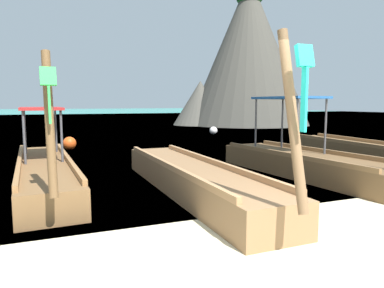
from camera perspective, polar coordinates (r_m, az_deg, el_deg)
ground at (r=4.26m, az=22.29°, el=-18.43°), size 120.00×120.00×0.00m
sea_water at (r=64.90m, az=-19.60°, el=4.63°), size 120.00×120.00×0.00m
longtail_boat_green_ribbon at (r=8.28m, az=-22.69°, el=-3.99°), size 1.32×6.20×2.50m
longtail_boat_turquoise_ribbon at (r=6.99m, az=0.03°, el=-5.60°), size 1.10×6.32×2.63m
longtail_boat_red_ribbon at (r=9.09m, az=17.99°, el=-2.81°), size 1.82×5.93×2.72m
longtail_boat_blue_ribbon at (r=11.80m, az=27.05°, el=-1.34°), size 1.50×7.29×2.76m
karst_rock at (r=30.43m, az=8.69°, el=14.19°), size 11.19×10.08×12.05m
mooring_buoy_near at (r=14.18m, az=-19.18°, el=0.09°), size 0.50×0.50×0.50m
mooring_buoy_far at (r=20.18m, az=3.48°, el=2.19°), size 0.45×0.45×0.45m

